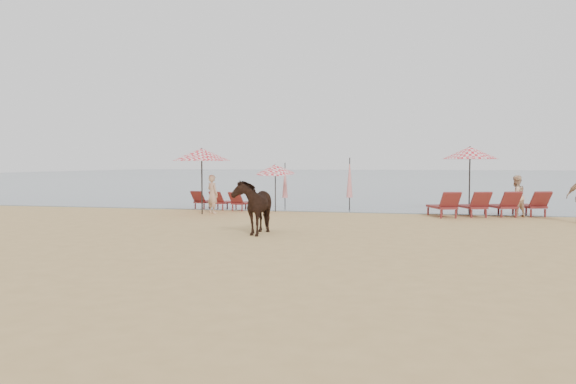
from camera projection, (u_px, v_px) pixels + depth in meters
name	position (u px, v px, depth m)	size (l,w,h in m)	color
ground	(242.00, 247.00, 13.85)	(120.00, 120.00, 0.00)	tan
sea	(393.00, 175.00, 91.61)	(160.00, 140.00, 0.06)	#51606B
lounger_cluster_left	(222.00, 201.00, 24.76)	(2.81, 2.03, 0.56)	maroon
lounger_cluster_right	(489.00, 205.00, 21.49)	(4.61, 3.14, 0.67)	maroon
umbrella_open_left_a	(202.00, 155.00, 22.49)	(2.35, 2.35, 2.67)	black
umbrella_open_left_b	(275.00, 169.00, 23.62)	(1.64, 1.67, 2.09)	black
umbrella_open_right	(470.00, 153.00, 22.87)	(2.25, 2.25, 2.75)	black
umbrella_closed_left	(350.00, 178.00, 24.40)	(0.28, 0.28, 2.29)	black
umbrella_closed_right	(285.00, 181.00, 25.00)	(0.25, 0.25, 2.08)	black
cow	(254.00, 206.00, 16.35)	(0.86, 1.89, 1.60)	black
beachgoer_left	(213.00, 194.00, 22.80)	(0.58, 0.38, 1.58)	tan
beachgoer_right_a	(516.00, 196.00, 21.34)	(0.77, 0.60, 1.59)	#DBAF88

